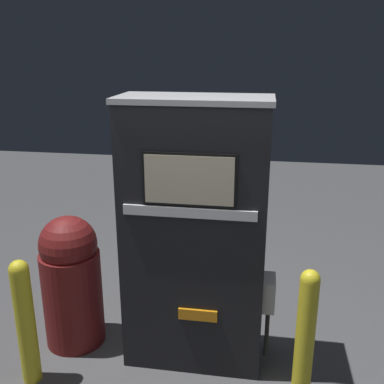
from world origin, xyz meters
name	(u,v)px	position (x,y,z in m)	size (l,w,h in m)	color
ground_plane	(190,373)	(0.00, 0.00, 0.00)	(14.00, 14.00, 0.00)	#4C4C4F
gas_pump	(195,237)	(0.00, 0.24, 1.06)	(1.17, 0.52, 2.11)	black
safety_bollard	(305,333)	(0.84, -0.10, 0.54)	(0.14, 0.14, 1.02)	yellow
trash_bin	(71,280)	(-1.04, 0.27, 0.58)	(0.50, 0.50, 1.14)	maroon
safety_bollard_far	(25,319)	(-1.18, -0.25, 0.53)	(0.14, 0.14, 1.01)	yellow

